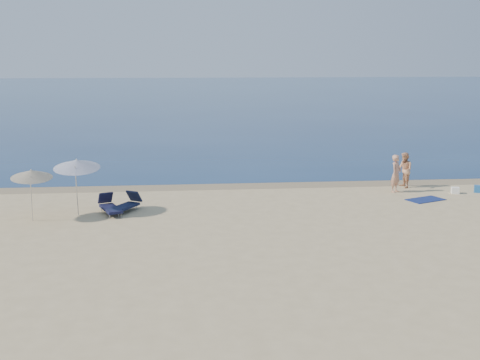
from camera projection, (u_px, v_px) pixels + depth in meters
name	position (u px, v px, depth m)	size (l,w,h in m)	color
sea	(214.00, 92.00, 108.73)	(240.00, 160.00, 0.01)	navy
wet_sand_strip	(299.00, 185.00, 30.13)	(240.00, 1.60, 0.00)	#847254
person_left	(396.00, 174.00, 28.33)	(0.65, 0.43, 1.78)	tan
person_right	(404.00, 170.00, 29.34)	(0.84, 0.65, 1.73)	tan
beach_towel	(425.00, 200.00, 26.92)	(1.66, 0.92, 0.03)	#101C50
white_bag	(455.00, 190.00, 28.16)	(0.35, 0.30, 0.30)	white
blue_cooler	(479.00, 189.00, 28.39)	(0.46, 0.33, 0.33)	#1D5BA2
umbrella_near	(77.00, 164.00, 24.06)	(2.02, 2.04, 2.43)	silver
umbrella_far	(31.00, 174.00, 23.31)	(2.01, 2.02, 2.14)	silver
lounger_left	(110.00, 207.00, 24.55)	(1.19, 1.85, 0.78)	#121433
lounger_right	(125.00, 205.00, 24.80)	(1.41, 1.82, 0.78)	#121934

